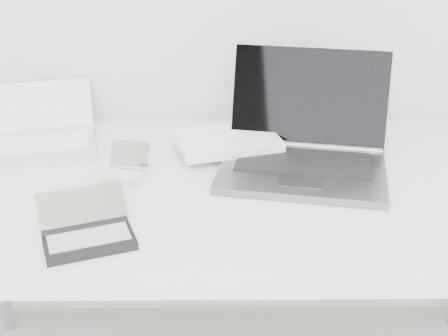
{
  "coord_description": "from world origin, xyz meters",
  "views": [
    {
      "loc": [
        -0.04,
        0.24,
        1.41
      ],
      "look_at": [
        -0.03,
        1.51,
        0.79
      ],
      "focal_mm": 50.0,
      "sensor_mm": 36.0,
      "label": 1
    }
  ],
  "objects_px": {
    "netbook_open_white": "(42,137)",
    "palmtop_charcoal": "(88,233)",
    "laptop_large": "(284,147)",
    "desk": "(236,200)"
  },
  "relations": [
    {
      "from": "laptop_large",
      "to": "palmtop_charcoal",
      "type": "height_order",
      "value": "laptop_large"
    },
    {
      "from": "desk",
      "to": "palmtop_charcoal",
      "type": "relative_size",
      "value": 7.57
    },
    {
      "from": "netbook_open_white",
      "to": "desk",
      "type": "bearing_deg",
      "value": -35.42
    },
    {
      "from": "netbook_open_white",
      "to": "palmtop_charcoal",
      "type": "xyz_separation_m",
      "value": [
        0.21,
        -0.47,
        -0.01
      ]
    },
    {
      "from": "desk",
      "to": "netbook_open_white",
      "type": "distance_m",
      "value": 0.57
    },
    {
      "from": "desk",
      "to": "palmtop_charcoal",
      "type": "height_order",
      "value": "palmtop_charcoal"
    },
    {
      "from": "palmtop_charcoal",
      "to": "laptop_large",
      "type": "bearing_deg",
      "value": 20.54
    },
    {
      "from": "netbook_open_white",
      "to": "palmtop_charcoal",
      "type": "relative_size",
      "value": 1.82
    },
    {
      "from": "laptop_large",
      "to": "palmtop_charcoal",
      "type": "xyz_separation_m",
      "value": [
        -0.43,
        -0.36,
        -0.02
      ]
    },
    {
      "from": "laptop_large",
      "to": "palmtop_charcoal",
      "type": "relative_size",
      "value": 2.66
    }
  ]
}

